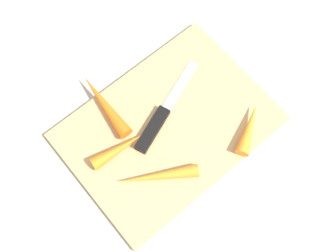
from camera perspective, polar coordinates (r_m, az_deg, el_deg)
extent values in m
plane|color=#ADA8A0|center=(0.74, 0.00, -0.30)|extent=(1.40, 1.40, 0.00)
cube|color=tan|center=(0.73, 0.00, -0.15)|extent=(0.36, 0.26, 0.01)
cube|color=#B7B7BC|center=(0.76, 1.67, 5.62)|extent=(0.11, 0.06, 0.00)
cube|color=black|center=(0.72, -2.18, -0.49)|extent=(0.09, 0.05, 0.01)
cone|color=orange|center=(0.69, -1.40, -7.03)|extent=(0.13, 0.09, 0.02)
cone|color=orange|center=(0.74, -8.87, 2.98)|extent=(0.04, 0.14, 0.03)
cone|color=orange|center=(0.73, 11.29, -0.39)|extent=(0.10, 0.07, 0.03)
cone|color=orange|center=(0.71, -7.04, -3.29)|extent=(0.10, 0.04, 0.02)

